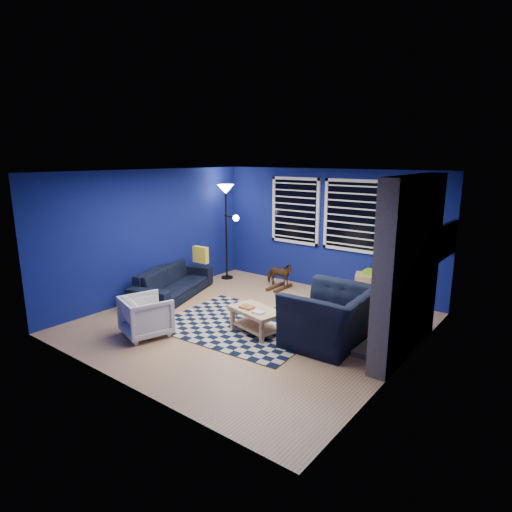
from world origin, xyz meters
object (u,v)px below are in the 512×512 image
(armchair_bent, at_px, (146,316))
(tv, at_px, (446,241))
(floor_lamp, at_px, (227,202))
(sofa, at_px, (173,282))
(coffee_table, at_px, (256,316))
(cabinet, at_px, (372,288))
(rocking_horse, at_px, (279,274))
(armchair_big, at_px, (330,317))

(armchair_bent, bearing_deg, tv, -117.69)
(armchair_bent, xyz_separation_m, floor_lamp, (-1.12, 3.19, 1.43))
(sofa, bearing_deg, tv, -87.04)
(sofa, height_order, coffee_table, sofa)
(cabinet, bearing_deg, sofa, -168.38)
(rocking_horse, relative_size, cabinet, 0.76)
(armchair_bent, bearing_deg, floor_lamp, -52.66)
(armchair_bent, relative_size, cabinet, 0.90)
(armchair_big, bearing_deg, tv, 148.36)
(tv, distance_m, armchair_bent, 4.95)
(rocking_horse, bearing_deg, armchair_bent, 160.37)
(coffee_table, bearing_deg, cabinet, 71.10)
(sofa, distance_m, cabinet, 3.88)
(tv, height_order, armchair_big, tv)
(armchair_big, xyz_separation_m, armchair_bent, (-2.41, -1.47, -0.10))
(sofa, height_order, armchair_big, armchair_big)
(tv, height_order, cabinet, tv)
(coffee_table, bearing_deg, tv, 46.75)
(sofa, height_order, armchair_bent, armchair_bent)
(tv, relative_size, armchair_bent, 1.44)
(sofa, height_order, floor_lamp, floor_lamp)
(rocking_horse, height_order, cabinet, cabinet)
(sofa, relative_size, rocking_horse, 3.52)
(armchair_big, relative_size, floor_lamp, 0.61)
(rocking_horse, bearing_deg, tv, -102.49)
(armchair_bent, relative_size, coffee_table, 0.75)
(armchair_bent, bearing_deg, coffee_table, -122.04)
(armchair_big, xyz_separation_m, coffee_table, (-1.10, -0.38, -0.13))
(cabinet, bearing_deg, rocking_horse, 170.22)
(sofa, relative_size, armchair_big, 1.59)
(armchair_bent, xyz_separation_m, cabinet, (2.17, 3.63, -0.03))
(coffee_table, height_order, floor_lamp, floor_lamp)
(coffee_table, distance_m, floor_lamp, 3.52)
(tv, height_order, floor_lamp, floor_lamp)
(tv, relative_size, floor_lamp, 0.47)
(armchair_bent, height_order, cabinet, cabinet)
(tv, relative_size, rocking_horse, 1.71)
(armchair_big, xyz_separation_m, cabinet, (-0.24, 2.15, -0.14))
(tv, distance_m, cabinet, 1.72)
(tv, height_order, coffee_table, tv)
(cabinet, relative_size, floor_lamp, 0.36)
(tv, distance_m, sofa, 5.03)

